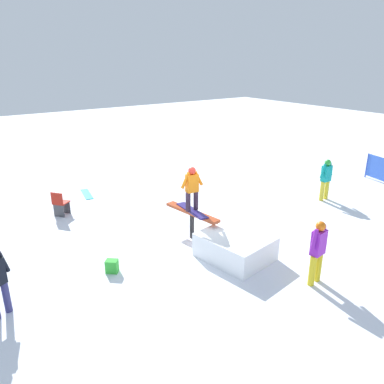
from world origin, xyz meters
TOP-DOWN VIEW (x-y plane):
  - ground_plane at (0.00, 0.00)m, footprint 60.00×60.00m
  - rail_feature at (0.00, 0.00)m, footprint 2.04×0.58m
  - snow_kicker_ramp at (-1.67, -0.25)m, footprint 2.01×1.75m
  - main_rider_on_rail at (0.00, 0.00)m, footprint 1.43×0.74m
  - bystander_purple at (-3.68, -1.03)m, footprint 0.27×0.67m
  - bystander_teal at (-0.30, -5.96)m, footprint 0.24×0.71m
  - loose_snowboard_cyan at (5.49, 1.26)m, footprint 1.28×0.49m
  - folding_chair at (3.96, 2.72)m, footprint 0.62×0.62m
  - backpack_on_snow at (-0.42, 2.78)m, footprint 0.36×0.37m

SIDE VIEW (x-z plane):
  - ground_plane at x=0.00m, z-range 0.00..0.00m
  - loose_snowboard_cyan at x=5.49m, z-range 0.00..0.02m
  - backpack_on_snow at x=-0.42m, z-range 0.00..0.34m
  - snow_kicker_ramp at x=-1.67m, z-range 0.00..0.67m
  - folding_chair at x=3.96m, z-range -0.03..0.85m
  - rail_feature at x=0.00m, z-range 0.28..1.15m
  - bystander_teal at x=-0.30m, z-range 0.10..1.68m
  - bystander_purple at x=-3.68m, z-range 0.10..1.72m
  - main_rider_on_rail at x=0.00m, z-range 0.86..2.22m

